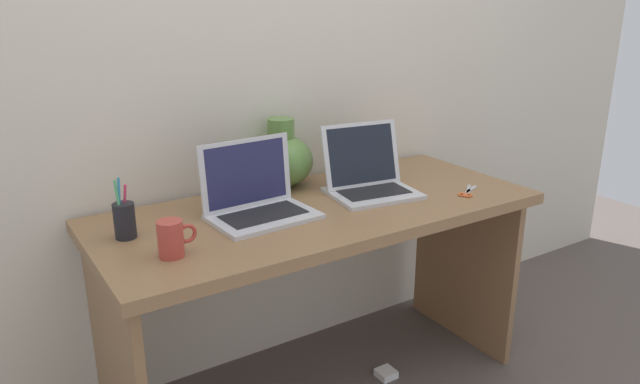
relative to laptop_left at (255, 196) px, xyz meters
name	(u,v)px	position (x,y,z in m)	size (l,w,h in m)	color
back_wall	(266,61)	(0.23, 0.33, 0.39)	(4.40, 0.04, 2.40)	beige
desk	(320,248)	(0.23, -0.04, -0.22)	(1.53, 0.65, 0.74)	olive
laptop_left	(255,196)	(0.00, 0.00, 0.00)	(0.35, 0.25, 0.24)	silver
laptop_right	(368,175)	(0.45, -0.01, 0.00)	(0.33, 0.29, 0.25)	silver
green_vase	(282,159)	(0.23, 0.23, 0.04)	(0.24, 0.24, 0.26)	#5B843D
coffee_mug	(172,238)	(-0.34, -0.17, -0.01)	(0.11, 0.07, 0.10)	#B23D33
pen_cup	(124,220)	(-0.42, 0.03, -0.01)	(0.06, 0.06, 0.18)	black
scissors	(467,193)	(0.75, -0.22, -0.06)	(0.14, 0.11, 0.01)	#B7B7BC
power_brick	(386,373)	(0.48, -0.12, -0.79)	(0.07, 0.07, 0.03)	white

